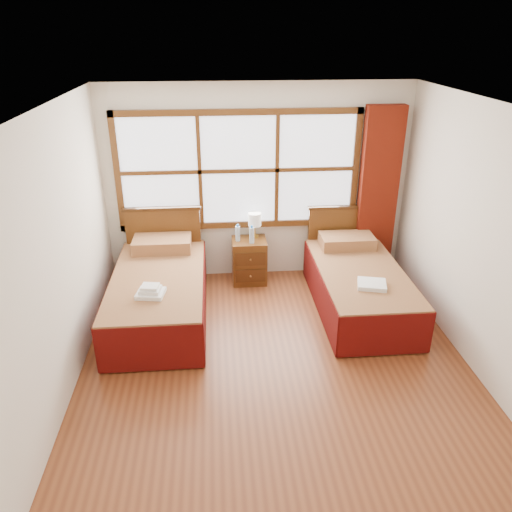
{
  "coord_description": "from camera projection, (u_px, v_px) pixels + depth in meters",
  "views": [
    {
      "loc": [
        -0.57,
        -4.1,
        3.22
      ],
      "look_at": [
        -0.15,
        0.7,
        0.98
      ],
      "focal_mm": 35.0,
      "sensor_mm": 36.0,
      "label": 1
    }
  ],
  "objects": [
    {
      "name": "window",
      "position": [
        239.0,
        171.0,
        6.45
      ],
      "size": [
        3.16,
        0.06,
        1.56
      ],
      "color": "white",
      "rests_on": "wall_back"
    },
    {
      "name": "nightstand",
      "position": [
        249.0,
        261.0,
        6.77
      ],
      "size": [
        0.46,
        0.45,
        0.61
      ],
      "color": "#573113",
      "rests_on": "floor"
    },
    {
      "name": "towels_left",
      "position": [
        150.0,
        291.0,
        5.36
      ],
      "size": [
        0.32,
        0.3,
        0.12
      ],
      "rotation": [
        0.0,
        0.0,
        -0.16
      ],
      "color": "white",
      "rests_on": "bed_left"
    },
    {
      "name": "bed_left",
      "position": [
        160.0,
        292.0,
        5.95
      ],
      "size": [
        1.08,
        2.1,
        1.05
      ],
      "color": "#3F220D",
      "rests_on": "floor"
    },
    {
      "name": "wall_back",
      "position": [
        257.0,
        184.0,
        6.59
      ],
      "size": [
        4.0,
        0.0,
        4.0
      ],
      "primitive_type": "plane",
      "rotation": [
        1.57,
        0.0,
        0.0
      ],
      "color": "silver",
      "rests_on": "floor"
    },
    {
      "name": "bed_right",
      "position": [
        358.0,
        284.0,
        6.15
      ],
      "size": [
        1.03,
        2.05,
        1.0
      ],
      "color": "#3F220D",
      "rests_on": "floor"
    },
    {
      "name": "wall_left",
      "position": [
        55.0,
        264.0,
        4.4
      ],
      "size": [
        0.0,
        4.5,
        4.5
      ],
      "primitive_type": "plane",
      "rotation": [
        1.57,
        0.0,
        1.57
      ],
      "color": "silver",
      "rests_on": "floor"
    },
    {
      "name": "lamp",
      "position": [
        255.0,
        220.0,
        6.65
      ],
      "size": [
        0.18,
        0.18,
        0.34
      ],
      "color": "gold",
      "rests_on": "nightstand"
    },
    {
      "name": "ceiling",
      "position": [
        283.0,
        109.0,
        4.01
      ],
      "size": [
        4.5,
        4.5,
        0.0
      ],
      "primitive_type": "plane",
      "rotation": [
        3.14,
        0.0,
        0.0
      ],
      "color": "white",
      "rests_on": "wall_back"
    },
    {
      "name": "towels_right",
      "position": [
        372.0,
        284.0,
        5.62
      ],
      "size": [
        0.37,
        0.34,
        0.05
      ],
      "rotation": [
        0.0,
        0.0,
        -0.25
      ],
      "color": "white",
      "rests_on": "bed_right"
    },
    {
      "name": "floor",
      "position": [
        277.0,
        370.0,
        5.11
      ],
      "size": [
        4.5,
        4.5,
        0.0
      ],
      "primitive_type": "plane",
      "color": "brown",
      "rests_on": "ground"
    },
    {
      "name": "curtain",
      "position": [
        378.0,
        194.0,
        6.64
      ],
      "size": [
        0.5,
        0.16,
        2.3
      ],
      "primitive_type": "cube",
      "color": "#64170A",
      "rests_on": "wall_back"
    },
    {
      "name": "bottle_near",
      "position": [
        238.0,
        233.0,
        6.58
      ],
      "size": [
        0.06,
        0.06,
        0.23
      ],
      "color": "#ACCADE",
      "rests_on": "nightstand"
    },
    {
      "name": "bottle_far",
      "position": [
        252.0,
        235.0,
        6.51
      ],
      "size": [
        0.06,
        0.06,
        0.25
      ],
      "color": "#ACCADE",
      "rests_on": "nightstand"
    },
    {
      "name": "wall_right",
      "position": [
        489.0,
        248.0,
        4.71
      ],
      "size": [
        0.0,
        4.5,
        4.5
      ],
      "primitive_type": "plane",
      "rotation": [
        1.57,
        0.0,
        -1.57
      ],
      "color": "silver",
      "rests_on": "floor"
    }
  ]
}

